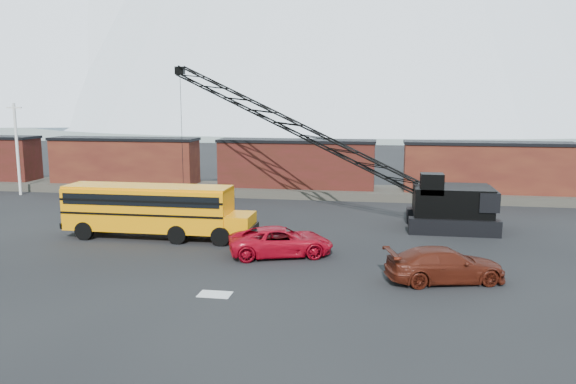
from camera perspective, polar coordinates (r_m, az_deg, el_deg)
name	(u,v)px	position (r m, az deg, el deg)	size (l,w,h in m)	color
ground	(229,267)	(28.39, -6.03, -7.58)	(160.00, 160.00, 0.00)	black
gravel_berm	(296,191)	(49.34, 0.84, 0.11)	(120.00, 5.00, 0.70)	#49433C
boxcar_west_near	(125,160)	(53.82, -16.26, 3.10)	(13.70, 3.10, 4.17)	#401512
boxcar_mid	(296,164)	(49.02, 0.85, 2.90)	(13.70, 3.10, 4.17)	#4A1614
boxcar_east_near	(488,167)	(49.20, 19.61, 2.38)	(13.70, 3.10, 4.17)	#401512
utility_pole	(17,148)	(54.35, -25.81, 4.07)	(1.40, 0.24, 8.00)	silver
snow_patch	(215,294)	(24.61, -7.44, -10.27)	(1.40, 0.90, 0.02)	silver
school_bus	(154,209)	(34.60, -13.46, -1.67)	(11.65, 2.65, 3.19)	orange
red_pickup	(281,241)	(30.09, -0.72, -5.03)	(2.56, 5.56, 1.55)	#B0081C
maroon_suv	(445,265)	(26.83, 15.67, -7.14)	(2.21, 5.43, 1.58)	#4B180D
crawler_crane	(294,127)	(40.12, 0.64, 6.62)	(23.45, 8.46, 11.02)	black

